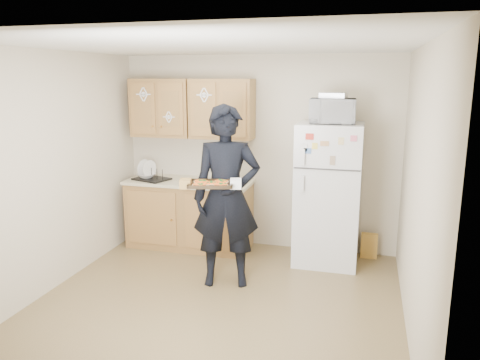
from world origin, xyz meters
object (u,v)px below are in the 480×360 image
(person, at_px, (227,197))
(dish_rack, at_px, (151,173))
(baking_tray, at_px, (211,185))
(refrigerator, at_px, (328,194))
(microwave, at_px, (333,111))

(person, xyz_separation_m, dish_rack, (-1.30, 0.88, 0.01))
(person, height_order, baking_tray, person)
(baking_tray, relative_size, dish_rack, 1.02)
(refrigerator, bearing_deg, dish_rack, -179.23)
(refrigerator, height_order, dish_rack, refrigerator)
(refrigerator, distance_m, microwave, 0.99)
(baking_tray, bearing_deg, dish_rack, 121.11)
(microwave, distance_m, dish_rack, 2.46)
(baking_tray, bearing_deg, refrigerator, 33.42)
(refrigerator, distance_m, dish_rack, 2.29)
(microwave, bearing_deg, person, -141.48)
(baking_tray, height_order, microwave, microwave)
(refrigerator, relative_size, baking_tray, 3.84)
(refrigerator, relative_size, dish_rack, 3.92)
(microwave, bearing_deg, refrigerator, 105.75)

